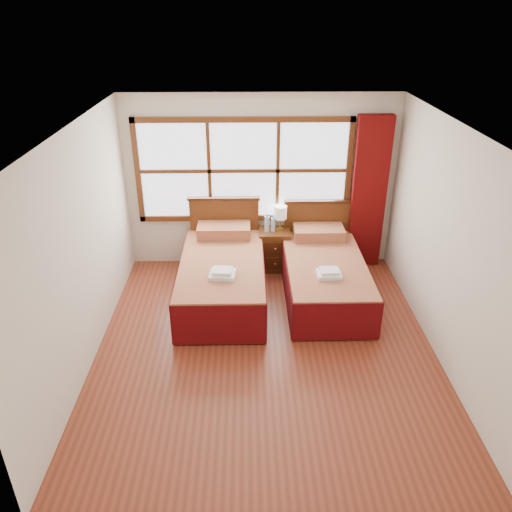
{
  "coord_description": "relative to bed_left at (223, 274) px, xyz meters",
  "views": [
    {
      "loc": [
        -0.21,
        -4.85,
        3.7
      ],
      "look_at": [
        -0.1,
        0.7,
        0.87
      ],
      "focal_mm": 35.0,
      "sensor_mm": 36.0,
      "label": 1
    }
  ],
  "objects": [
    {
      "name": "wall_back",
      "position": [
        0.55,
        1.05,
        0.96
      ],
      "size": [
        4.0,
        0.0,
        4.0
      ],
      "primitive_type": "plane",
      "rotation": [
        1.57,
        0.0,
        0.0
      ],
      "color": "silver",
      "rests_on": "floor"
    },
    {
      "name": "wall_right",
      "position": [
        2.55,
        -1.2,
        0.96
      ],
      "size": [
        0.0,
        4.5,
        4.5
      ],
      "primitive_type": "plane",
      "rotation": [
        1.57,
        0.0,
        -1.57
      ],
      "color": "silver",
      "rests_on": "floor"
    },
    {
      "name": "curtain",
      "position": [
        2.15,
        0.91,
        0.83
      ],
      "size": [
        0.5,
        0.16,
        2.3
      ],
      "primitive_type": "cube",
      "color": "#610909",
      "rests_on": "wall_back"
    },
    {
      "name": "floor",
      "position": [
        0.55,
        -1.2,
        -0.34
      ],
      "size": [
        4.5,
        4.5,
        0.0
      ],
      "primitive_type": "plane",
      "color": "brown",
      "rests_on": "ground"
    },
    {
      "name": "lamp",
      "position": [
        0.84,
        0.84,
        0.56
      ],
      "size": [
        0.2,
        0.2,
        0.38
      ],
      "color": "gold",
      "rests_on": "nightstand"
    },
    {
      "name": "towels_right",
      "position": [
        1.39,
        -0.48,
        0.26
      ],
      "size": [
        0.31,
        0.28,
        0.09
      ],
      "rotation": [
        0.0,
        0.0,
        0.02
      ],
      "color": "white",
      "rests_on": "bed_right"
    },
    {
      "name": "bottle_near",
      "position": [
        0.64,
        0.78,
        0.42
      ],
      "size": [
        0.07,
        0.07,
        0.28
      ],
      "color": "silver",
      "rests_on": "nightstand"
    },
    {
      "name": "window",
      "position": [
        0.3,
        1.02,
        1.16
      ],
      "size": [
        3.16,
        0.06,
        1.56
      ],
      "color": "white",
      "rests_on": "wall_back"
    },
    {
      "name": "bed_left",
      "position": [
        0.0,
        0.0,
        0.0
      ],
      "size": [
        1.14,
        2.21,
        1.11
      ],
      "color": "#411F0D",
      "rests_on": "floor"
    },
    {
      "name": "bed_right",
      "position": [
        1.41,
        0.0,
        -0.02
      ],
      "size": [
        1.08,
        2.1,
        1.06
      ],
      "color": "#411F0D",
      "rests_on": "floor"
    },
    {
      "name": "nightstand",
      "position": [
        0.76,
        0.8,
        -0.02
      ],
      "size": [
        0.47,
        0.46,
        0.63
      ],
      "color": "#572C13",
      "rests_on": "floor"
    },
    {
      "name": "bottle_far",
      "position": [
        0.73,
        0.79,
        0.4
      ],
      "size": [
        0.06,
        0.06,
        0.24
      ],
      "color": "silver",
      "rests_on": "nightstand"
    },
    {
      "name": "ceiling",
      "position": [
        0.55,
        -1.2,
        2.26
      ],
      "size": [
        4.5,
        4.5,
        0.0
      ],
      "primitive_type": "plane",
      "rotation": [
        3.14,
        0.0,
        0.0
      ],
      "color": "white",
      "rests_on": "wall_back"
    },
    {
      "name": "wall_left",
      "position": [
        -1.45,
        -1.2,
        0.96
      ],
      "size": [
        0.0,
        4.5,
        4.5
      ],
      "primitive_type": "plane",
      "rotation": [
        1.57,
        0.0,
        1.57
      ],
      "color": "silver",
      "rests_on": "floor"
    },
    {
      "name": "towels_left",
      "position": [
        0.03,
        -0.52,
        0.3
      ],
      "size": [
        0.35,
        0.31,
        0.1
      ],
      "rotation": [
        0.0,
        0.0,
        -0.09
      ],
      "color": "white",
      "rests_on": "bed_left"
    }
  ]
}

